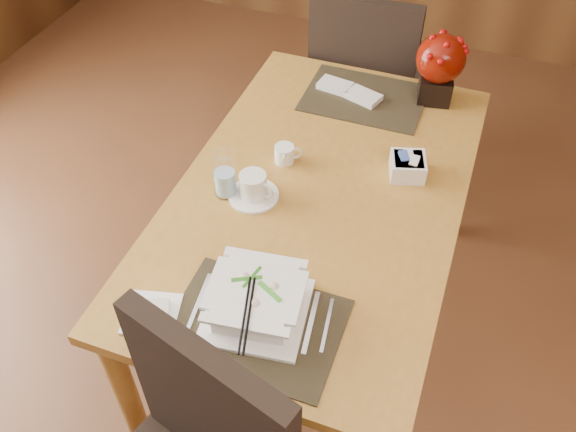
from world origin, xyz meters
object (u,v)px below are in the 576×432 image
(soup_setting, at_px, (256,302))
(water_glass, at_px, (224,174))
(sugar_caddy, at_px, (408,166))
(far_chair, at_px, (365,81))
(creamer_jug, at_px, (284,154))
(coffee_cup, at_px, (253,188))
(berry_decor, at_px, (440,65))
(dining_table, at_px, (319,212))
(bread_plate, at_px, (152,314))

(soup_setting, distance_m, water_glass, 0.48)
(sugar_caddy, distance_m, far_chair, 0.85)
(water_glass, height_order, sugar_caddy, water_glass)
(creamer_jug, xyz_separation_m, far_chair, (0.07, 0.83, -0.21))
(coffee_cup, height_order, berry_decor, berry_decor)
(dining_table, xyz_separation_m, water_glass, (-0.28, -0.11, 0.18))
(berry_decor, xyz_separation_m, bread_plate, (-0.52, -1.25, -0.15))
(dining_table, xyz_separation_m, berry_decor, (0.25, 0.64, 0.25))
(sugar_caddy, bearing_deg, berry_decor, 89.70)
(dining_table, distance_m, berry_decor, 0.73)
(dining_table, height_order, coffee_cup, coffee_cup)
(water_glass, height_order, far_chair, far_chair)
(coffee_cup, distance_m, berry_decor, 0.86)
(creamer_jug, distance_m, far_chair, 0.86)
(coffee_cup, xyz_separation_m, water_glass, (-0.09, -0.01, 0.04))
(sugar_caddy, bearing_deg, soup_setting, -110.32)
(creamer_jug, distance_m, sugar_caddy, 0.41)
(water_glass, bearing_deg, soup_setting, -56.13)
(coffee_cup, bearing_deg, soup_setting, -66.57)
(bread_plate, bearing_deg, creamer_jug, 80.97)
(soup_setting, xyz_separation_m, far_chair, (-0.07, 1.45, -0.23))
(berry_decor, height_order, far_chair, berry_decor)
(dining_table, distance_m, creamer_jug, 0.23)
(soup_setting, relative_size, coffee_cup, 1.84)
(coffee_cup, xyz_separation_m, far_chair, (0.11, 1.03, -0.22))
(coffee_cup, bearing_deg, berry_decor, 59.14)
(berry_decor, bearing_deg, creamer_jug, -127.29)
(sugar_caddy, bearing_deg, far_chair, 113.61)
(water_glass, xyz_separation_m, far_chair, (0.20, 1.05, -0.26))
(water_glass, distance_m, far_chair, 1.10)
(water_glass, xyz_separation_m, berry_decor, (0.53, 0.75, 0.07))
(dining_table, bearing_deg, soup_setting, -91.30)
(soup_setting, height_order, water_glass, water_glass)
(sugar_caddy, height_order, far_chair, far_chair)
(soup_setting, xyz_separation_m, creamer_jug, (-0.15, 0.61, -0.02))
(berry_decor, bearing_deg, soup_setting, -102.68)
(dining_table, height_order, water_glass, water_glass)
(berry_decor, height_order, bread_plate, berry_decor)
(creamer_jug, relative_size, bread_plate, 0.60)
(soup_setting, bearing_deg, coffee_cup, 105.98)
(dining_table, height_order, creamer_jug, creamer_jug)
(creamer_jug, relative_size, sugar_caddy, 0.77)
(creamer_jug, bearing_deg, dining_table, -54.48)
(soup_setting, relative_size, creamer_jug, 3.49)
(creamer_jug, xyz_separation_m, bread_plate, (-0.11, -0.72, -0.03))
(soup_setting, xyz_separation_m, coffee_cup, (-0.18, 0.42, -0.01))
(dining_table, bearing_deg, bread_plate, -114.05)
(water_glass, xyz_separation_m, bread_plate, (0.01, -0.50, -0.08))
(soup_setting, bearing_deg, dining_table, 81.26)
(dining_table, bearing_deg, berry_decor, 68.78)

